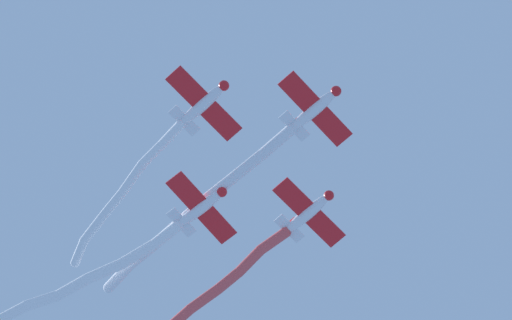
{
  "coord_description": "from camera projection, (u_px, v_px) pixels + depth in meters",
  "views": [
    {
      "loc": [
        -21.36,
        19.24,
        2.35
      ],
      "look_at": [
        3.99,
        0.83,
        80.1
      ],
      "focal_mm": 76.26,
      "sensor_mm": 36.0,
      "label": 1
    }
  ],
  "objects": [
    {
      "name": "airplane_lead",
      "position": [
        315.0,
        109.0,
        82.36
      ],
      "size": [
        5.3,
        6.99,
        1.72
      ],
      "rotation": [
        0.0,
        0.0,
        3.34
      ],
      "color": "white"
    },
    {
      "name": "smoke_trail_lead",
      "position": [
        194.0,
        211.0,
        86.11
      ],
      "size": [
        21.36,
        4.39,
        2.44
      ],
      "color": "white"
    },
    {
      "name": "airplane_left_wing",
      "position": [
        309.0,
        212.0,
        85.15
      ],
      "size": [
        5.29,
        6.99,
        1.72
      ],
      "rotation": [
        0.0,
        0.0,
        3.33
      ],
      "color": "white"
    },
    {
      "name": "smoke_trail_left_wing",
      "position": [
        217.0,
        289.0,
        87.33
      ],
      "size": [
        15.28,
        3.78,
        1.57
      ],
      "color": "#DB4C4C"
    },
    {
      "name": "airplane_right_wing",
      "position": [
        204.0,
        104.0,
        82.52
      ],
      "size": [
        5.3,
        6.99,
        1.72
      ],
      "rotation": [
        0.0,
        0.0,
        3.34
      ],
      "color": "white"
    },
    {
      "name": "smoke_trail_right_wing",
      "position": [
        123.0,
        193.0,
        85.74
      ],
      "size": [
        15.92,
        1.31,
        1.49
      ],
      "color": "white"
    },
    {
      "name": "airplane_slot",
      "position": [
        201.0,
        208.0,
        85.21
      ],
      "size": [
        5.33,
        6.99,
        1.72
      ],
      "rotation": [
        0.0,
        0.0,
        3.4
      ],
      "color": "white"
    },
    {
      "name": "smoke_trail_slot",
      "position": [
        72.0,
        285.0,
        88.5
      ],
      "size": [
        20.18,
        9.19,
        2.5
      ],
      "color": "white"
    }
  ]
}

